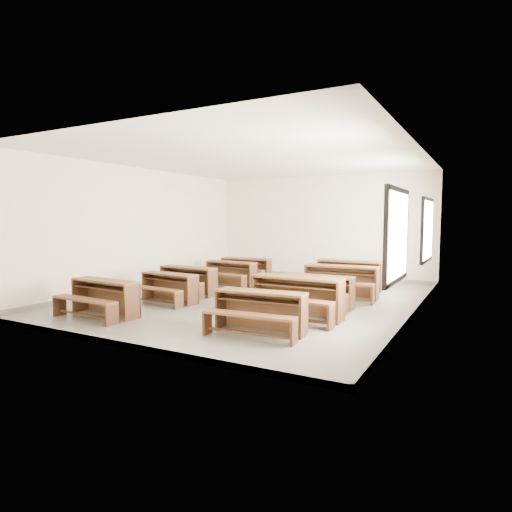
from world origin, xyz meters
The scene contains 11 objects.
room centered at (0.09, 0.00, 2.14)m, with size 8.50×8.50×3.20m.
desk_set_0 centered at (-1.73, -2.92, 0.40)m, with size 1.58×0.88×0.69m.
desk_set_1 centered at (-1.53, -1.28, 0.38)m, with size 1.50×0.88×0.64m.
desk_set_2 centered at (-1.75, -0.32, 0.40)m, with size 1.56×0.86×0.68m.
desk_set_3 centered at (-1.54, 1.34, 0.39)m, with size 1.56×0.89×0.68m.
desk_set_4 centered at (-1.68, 2.40, 0.40)m, with size 1.57×0.91×0.68m.
desk_set_5 centered at (1.46, -2.56, 0.40)m, with size 1.57×0.90×0.68m.
desk_set_6 centered at (1.58, -1.36, 0.46)m, with size 1.74×0.91×0.78m.
desk_set_7 centered at (1.58, -0.23, 0.39)m, with size 1.52×0.81×0.68m.
desk_set_8 centered at (1.69, 1.04, 0.44)m, with size 1.75×0.99×0.76m.
desk_set_9 centered at (1.51, 2.35, 0.44)m, with size 1.69×0.88×0.76m.
Camera 1 is at (4.70, -8.60, 1.86)m, focal length 30.00 mm.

